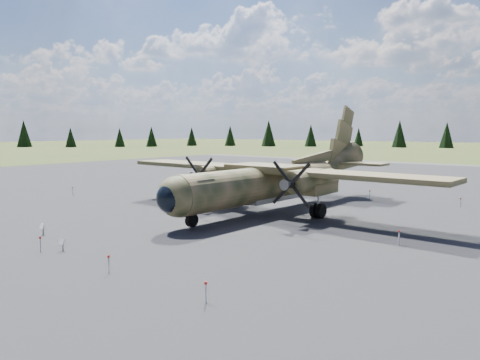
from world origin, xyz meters
The scene contains 7 objects.
ground centered at (0.00, 0.00, 0.00)m, with size 500.00×500.00×0.00m, color brown.
apron centered at (0.00, 10.00, 0.00)m, with size 120.00×120.00×0.04m, color #5C5B61.
transport_plane centered at (4.34, 5.26, 2.73)m, with size 28.85×26.22×9.52m.
info_placard_left centered at (-1.83, -11.27, 0.49)m, with size 0.49×0.27×0.74m.
info_placard_right centered at (2.71, -12.66, 0.45)m, with size 0.44×0.20×0.68m.
barrier_fence centered at (-0.46, -0.08, 0.51)m, with size 33.12×29.62×0.85m.
treeline centered at (-3.01, 2.03, 4.80)m, with size 336.44×342.01×10.81m.
Camera 1 is at (25.59, -26.07, 6.50)m, focal length 35.00 mm.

